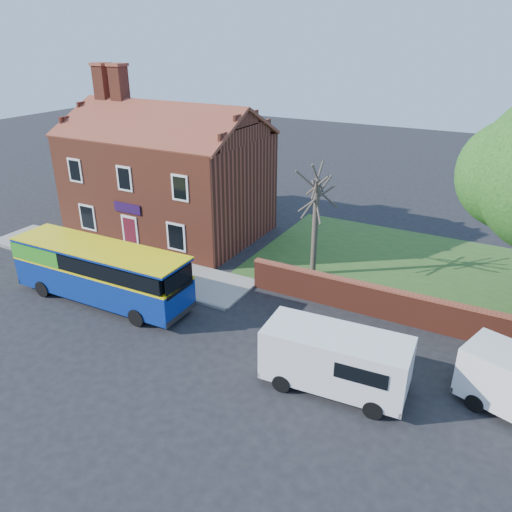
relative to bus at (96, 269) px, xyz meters
The scene contains 9 objects.
ground 5.03m from the bus, 24.80° to the right, with size 120.00×120.00×0.00m, color black.
pavement 4.89m from the bus, 125.57° to the left, with size 18.00×3.50×0.12m, color gray.
kerb 3.71m from the bus, 143.24° to the left, with size 18.00×0.15×0.14m, color slate.
grass_strip 20.58m from the bus, 32.44° to the left, with size 26.00×12.00×0.04m, color #426B28.
shop_building 10.04m from the bus, 105.91° to the left, with size 12.30×8.13×10.50m.
boundary_wall 18.04m from the bus, 16.13° to the left, with size 22.00×0.38×1.60m.
bus is the anchor object (origin of this frame).
van_near 12.97m from the bus, ahead, with size 5.52×2.52×2.37m.
bare_tree 11.57m from the bus, 42.73° to the left, with size 2.26×2.69×6.02m.
Camera 1 is at (13.32, -13.81, 12.40)m, focal length 35.00 mm.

